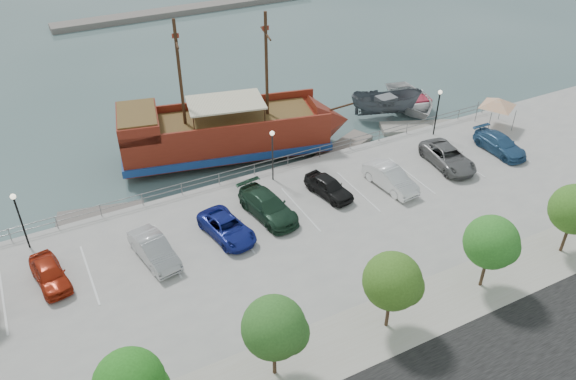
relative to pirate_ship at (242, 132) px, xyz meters
name	(u,v)px	position (x,y,z in m)	size (l,w,h in m)	color
ground	(313,235)	(-0.18, -12.89, -2.14)	(160.00, 160.00, 0.00)	#3B5554
sidewalk	(400,319)	(-0.18, -22.89, -1.13)	(100.00, 4.00, 0.05)	#A79F8F
seawall_railing	(266,166)	(-0.18, -5.09, -0.62)	(50.00, 0.06, 1.00)	gray
far_shore	(190,9)	(9.82, 42.11, -1.74)	(40.00, 3.00, 0.80)	slate
pirate_ship	(242,132)	(0.00, 0.00, 0.00)	(20.65, 9.57, 12.80)	maroon
patrol_boat	(385,106)	(15.10, -0.06, -0.83)	(2.55, 6.78, 2.62)	#4D545B
speedboat	(410,102)	(18.36, 0.21, -1.33)	(5.64, 7.90, 1.64)	silver
dock_west	(101,215)	(-13.08, -3.69, -1.96)	(6.27, 1.79, 0.36)	slate
dock_mid	(342,149)	(7.91, -3.69, -1.94)	(7.10, 2.03, 0.41)	gray
dock_east	(421,128)	(16.75, -3.69, -1.93)	(7.60, 2.17, 0.43)	gray
canopy_tent	(499,98)	(21.77, -7.61, 1.64)	(4.75, 4.75, 3.20)	slate
lamp_post_left	(18,212)	(-18.18, -6.39, 1.80)	(0.36, 0.36, 4.28)	black
lamp_post_mid	(272,147)	(-0.18, -6.39, 1.80)	(0.36, 0.36, 4.28)	black
lamp_post_right	(438,105)	(15.82, -6.39, 1.80)	(0.36, 0.36, 4.28)	black
tree_c	(277,329)	(-8.03, -22.96, 2.15)	(3.30, 3.20, 5.00)	#473321
tree_d	(395,282)	(-1.03, -22.96, 2.15)	(3.30, 3.20, 5.00)	#473321
tree_e	(494,243)	(5.97, -22.96, 2.15)	(3.30, 3.20, 5.00)	#473321
parked_car_a	(50,274)	(-17.36, -10.57, -0.43)	(1.69, 4.21, 1.43)	#A72710
parked_car_b	(154,250)	(-11.09, -11.39, -0.36)	(1.66, 4.75, 1.57)	#AEAFB1
parked_car_c	(227,228)	(-6.04, -11.29, -0.46)	(2.26, 4.91, 1.36)	navy
parked_car_d	(268,206)	(-2.56, -10.45, -0.34)	(2.26, 5.55, 1.61)	#1B3927
parked_car_e	(329,187)	(2.60, -10.23, -0.41)	(1.73, 4.29, 1.46)	black
parked_car_f	(390,178)	(7.32, -11.49, -0.33)	(1.72, 4.92, 1.62)	white
parked_car_g	(448,157)	(13.37, -11.01, -0.38)	(2.53, 5.49, 1.53)	slate
parked_car_h	(500,144)	(18.76, -11.33, -0.41)	(2.05, 5.04, 1.46)	#2C5782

